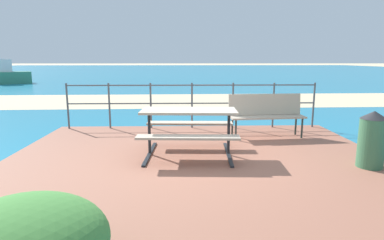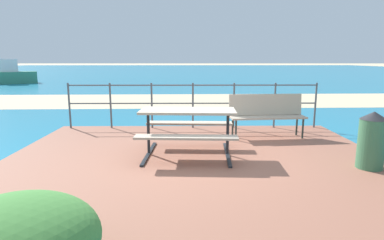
% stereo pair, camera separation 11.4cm
% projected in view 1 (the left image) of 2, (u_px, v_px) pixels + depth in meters
% --- Properties ---
extents(ground_plane, '(240.00, 240.00, 0.00)m').
position_uv_depth(ground_plane, '(196.00, 161.00, 5.44)').
color(ground_plane, beige).
extents(patio_paving, '(6.40, 5.20, 0.06)m').
position_uv_depth(patio_paving, '(196.00, 159.00, 5.44)').
color(patio_paving, '#935B47').
rests_on(patio_paving, ground).
extents(sea_water, '(90.00, 90.00, 0.01)m').
position_uv_depth(sea_water, '(184.00, 71.00, 44.72)').
color(sea_water, teal).
rests_on(sea_water, ground).
extents(beach_strip, '(54.09, 5.82, 0.01)m').
position_uv_depth(beach_strip, '(188.00, 100.00, 13.36)').
color(beach_strip, beige).
rests_on(beach_strip, ground).
extents(picnic_table, '(1.67, 1.45, 0.79)m').
position_uv_depth(picnic_table, '(189.00, 121.00, 5.48)').
color(picnic_table, tan).
rests_on(picnic_table, patio_paving).
extents(park_bench, '(1.61, 0.56, 0.91)m').
position_uv_depth(park_bench, '(266.00, 112.00, 6.81)').
color(park_bench, tan).
rests_on(park_bench, patio_paving).
extents(railing_fence, '(5.94, 0.04, 1.08)m').
position_uv_depth(railing_fence, '(192.00, 100.00, 7.66)').
color(railing_fence, '#4C5156').
rests_on(railing_fence, patio_paving).
extents(trash_bin, '(0.39, 0.39, 0.87)m').
position_uv_depth(trash_bin, '(372.00, 139.00, 4.88)').
color(trash_bin, '#386B47').
rests_on(trash_bin, patio_paving).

